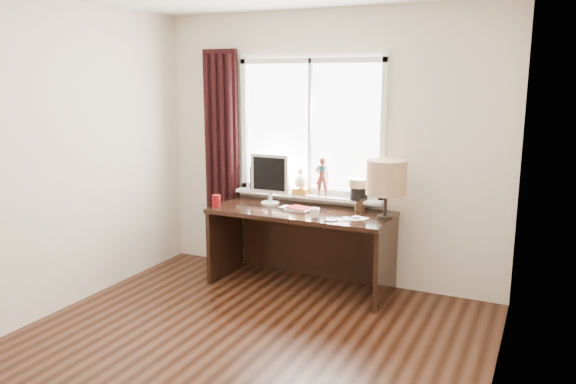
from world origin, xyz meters
The scene contains 17 objects.
floor centered at (0.00, 0.00, 0.00)m, with size 3.50×4.00×0.00m, color #3F2215.
wall_back centered at (0.00, 2.00, 1.30)m, with size 3.50×2.60×0.00m, color beige.
wall_left centered at (-1.75, 0.00, 1.30)m, with size 4.00×2.60×0.00m, color beige.
wall_right centered at (1.75, 0.00, 1.30)m, with size 4.00×2.60×0.00m, color beige.
laptop centered at (-0.15, 1.61, 0.76)m, with size 0.31×0.20×0.02m, color silver.
mug centered at (0.13, 1.43, 0.80)m, with size 0.09×0.09×0.09m, color white.
red_cup centered at (-0.90, 1.43, 0.81)m, with size 0.08×0.08×0.11m, color maroon.
window centered at (-0.13, 1.95, 1.31)m, with size 1.52×0.22×1.40m.
curtain centered at (-1.13, 1.91, 1.12)m, with size 0.38×0.09×2.25m.
desk centered at (-0.10, 1.73, 0.51)m, with size 1.70×0.70×0.75m.
monitor centered at (-0.49, 1.76, 1.03)m, with size 0.40×0.18×0.49m.
notebook_stack centered at (-0.12, 1.62, 0.77)m, with size 0.25×0.20×0.03m.
brush_holder centered at (0.41, 1.85, 0.81)m, with size 0.09×0.09×0.25m.
icon_frame centered at (0.40, 1.86, 0.81)m, with size 0.10×0.03×0.13m.
table_lamp centered at (0.70, 1.65, 1.11)m, with size 0.35×0.35×0.52m.
loose_papers centered at (0.41, 1.52, 0.75)m, with size 0.35×0.29×0.00m.
desk_cables centered at (0.15, 1.58, 0.75)m, with size 0.44×0.49×0.01m.
Camera 1 is at (1.98, -3.03, 1.96)m, focal length 35.00 mm.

